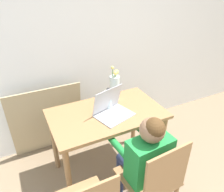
{
  "coord_description": "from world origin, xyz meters",
  "views": [
    {
      "loc": [
        -0.97,
        -0.02,
        1.86
      ],
      "look_at": [
        -0.22,
        1.49,
        0.91
      ],
      "focal_mm": 35.0,
      "sensor_mm": 36.0,
      "label": 1
    }
  ],
  "objects_px": {
    "flower_vase": "(115,87)",
    "water_bottle": "(109,99)",
    "person_seated": "(145,154)",
    "chair_occupied": "(152,181)",
    "laptop": "(111,109)"
  },
  "relations": [
    {
      "from": "laptop",
      "to": "water_bottle",
      "type": "distance_m",
      "value": 0.11
    },
    {
      "from": "person_seated",
      "to": "laptop",
      "type": "distance_m",
      "value": 0.52
    },
    {
      "from": "person_seated",
      "to": "water_bottle",
      "type": "height_order",
      "value": "person_seated"
    },
    {
      "from": "chair_occupied",
      "to": "person_seated",
      "type": "xyz_separation_m",
      "value": [
        -0.01,
        0.12,
        0.19
      ]
    },
    {
      "from": "flower_vase",
      "to": "water_bottle",
      "type": "distance_m",
      "value": 0.19
    },
    {
      "from": "laptop",
      "to": "flower_vase",
      "type": "relative_size",
      "value": 1.03
    },
    {
      "from": "person_seated",
      "to": "laptop",
      "type": "xyz_separation_m",
      "value": [
        -0.04,
        0.49,
        0.14
      ]
    },
    {
      "from": "laptop",
      "to": "water_bottle",
      "type": "height_order",
      "value": "laptop"
    },
    {
      "from": "chair_occupied",
      "to": "person_seated",
      "type": "relative_size",
      "value": 0.86
    },
    {
      "from": "person_seated",
      "to": "water_bottle",
      "type": "bearing_deg",
      "value": -91.28
    },
    {
      "from": "chair_occupied",
      "to": "water_bottle",
      "type": "distance_m",
      "value": 0.8
    },
    {
      "from": "flower_vase",
      "to": "water_bottle",
      "type": "relative_size",
      "value": 1.71
    },
    {
      "from": "water_bottle",
      "to": "chair_occupied",
      "type": "bearing_deg",
      "value": -87.34
    },
    {
      "from": "person_seated",
      "to": "laptop",
      "type": "relative_size",
      "value": 2.73
    },
    {
      "from": "person_seated",
      "to": "laptop",
      "type": "height_order",
      "value": "person_seated"
    }
  ]
}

